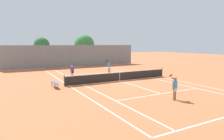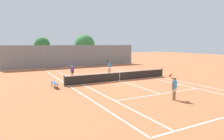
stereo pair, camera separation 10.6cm
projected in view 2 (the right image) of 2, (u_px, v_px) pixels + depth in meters
name	position (u px, v px, depth m)	size (l,w,h in m)	color
ground_plane	(120.00, 81.00, 21.30)	(120.00, 120.00, 0.00)	#BC663D
court_line_markings	(120.00, 81.00, 21.30)	(11.10, 23.90, 0.01)	silver
tennis_net	(120.00, 76.00, 21.24)	(12.00, 0.10, 1.07)	#474C47
player_near_side	(174.00, 87.00, 13.89)	(0.54, 0.83, 1.77)	#936B4C
player_far_left	(72.00, 70.00, 22.67)	(0.49, 0.86, 1.77)	#D8A884
player_far_right	(109.00, 66.00, 27.07)	(0.86, 0.67, 1.77)	#936B4C
loose_tennis_ball_0	(77.00, 78.00, 22.58)	(0.07, 0.07, 0.07)	#D1DB33
loose_tennis_ball_1	(103.00, 75.00, 25.13)	(0.07, 0.07, 0.07)	#D1DB33
loose_tennis_ball_2	(106.00, 80.00, 21.70)	(0.07, 0.07, 0.07)	#D1DB33
loose_tennis_ball_3	(120.00, 73.00, 27.24)	(0.07, 0.07, 0.07)	#D1DB33
courtside_bench	(55.00, 83.00, 17.91)	(0.36, 1.50, 0.47)	#33598C
back_fence	(75.00, 56.00, 34.32)	(23.31, 0.08, 3.73)	gray
tree_behind_left	(42.00, 45.00, 35.31)	(2.70, 2.70, 5.10)	brown
tree_behind_right	(84.00, 45.00, 37.87)	(3.82, 3.82, 5.66)	brown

